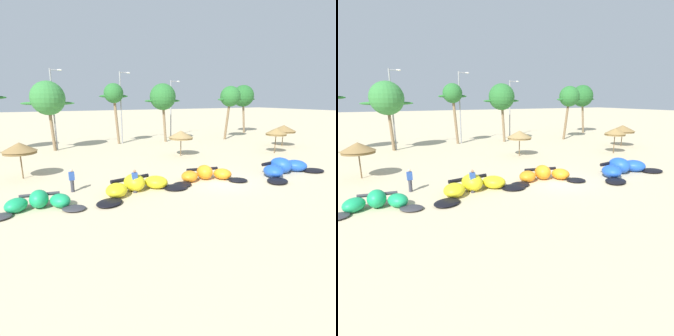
{
  "view_description": "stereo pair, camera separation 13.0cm",
  "coord_description": "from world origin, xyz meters",
  "views": [
    {
      "loc": [
        -12.71,
        -16.6,
        6.25
      ],
      "look_at": [
        -3.51,
        2.0,
        1.0
      ],
      "focal_mm": 29.61,
      "sensor_mm": 36.0,
      "label": 1
    },
    {
      "loc": [
        -12.6,
        -16.65,
        6.25
      ],
      "look_at": [
        -3.51,
        2.0,
        1.0
      ],
      "focal_mm": 29.61,
      "sensor_mm": 36.0,
      "label": 2
    }
  ],
  "objects": [
    {
      "name": "ground_plane",
      "position": [
        0.0,
        0.0,
        0.0
      ],
      "size": [
        260.0,
        260.0,
        0.0
      ],
      "primitive_type": "plane",
      "color": "beige"
    },
    {
      "name": "kite_far_left",
      "position": [
        -12.76,
        0.14,
        0.4
      ],
      "size": [
        5.41,
        2.85,
        1.06
      ],
      "color": "#333338",
      "rests_on": "ground"
    },
    {
      "name": "kite_left",
      "position": [
        -6.62,
        0.48,
        0.45
      ],
      "size": [
        7.03,
        3.83,
        1.18
      ],
      "color": "black",
      "rests_on": "ground"
    },
    {
      "name": "kite_left_of_center",
      "position": [
        -0.81,
        0.74,
        0.43
      ],
      "size": [
        6.18,
        3.5,
        1.13
      ],
      "color": "black",
      "rests_on": "ground"
    },
    {
      "name": "kite_center",
      "position": [
        6.16,
        -0.66,
        0.51
      ],
      "size": [
        7.53,
        4.1,
        1.34
      ],
      "color": "black",
      "rests_on": "ground"
    },
    {
      "name": "beach_umbrella_near_van",
      "position": [
        -13.68,
        7.62,
        2.47
      ],
      "size": [
        2.59,
        2.59,
        2.91
      ],
      "color": "brown",
      "rests_on": "ground"
    },
    {
      "name": "beach_umbrella_middle",
      "position": [
        1.97,
        9.89,
        2.35
      ],
      "size": [
        2.72,
        2.72,
        2.81
      ],
      "color": "brown",
      "rests_on": "ground"
    },
    {
      "name": "beach_umbrella_near_palms",
      "position": [
        12.53,
        6.37,
        2.5
      ],
      "size": [
        2.38,
        2.38,
        2.92
      ],
      "color": "brown",
      "rests_on": "ground"
    },
    {
      "name": "beach_umbrella_outermost",
      "position": [
        17.26,
        9.52,
        2.32
      ],
      "size": [
        3.13,
        3.13,
        2.8
      ],
      "color": "brown",
      "rests_on": "ground"
    },
    {
      "name": "person_near_kites",
      "position": [
        -6.81,
        0.39,
        0.82
      ],
      "size": [
        0.36,
        0.24,
        1.62
      ],
      "color": "#383842",
      "rests_on": "ground"
    },
    {
      "name": "person_by_umbrellas",
      "position": [
        -10.58,
        2.45,
        0.82
      ],
      "size": [
        0.36,
        0.24,
        1.62
      ],
      "color": "#383842",
      "rests_on": "ground"
    },
    {
      "name": "palm_left",
      "position": [
        -10.53,
        19.48,
        6.19
      ],
      "size": [
        5.92,
        3.94,
        8.22
      ],
      "color": "#7F6647",
      "rests_on": "ground"
    },
    {
      "name": "palm_left_of_gap",
      "position": [
        -2.2,
        21.13,
        6.72
      ],
      "size": [
        3.94,
        2.63,
        8.2
      ],
      "color": "#7F6647",
      "rests_on": "ground"
    },
    {
      "name": "palm_center_left",
      "position": [
        4.54,
        19.97,
        6.36
      ],
      "size": [
        5.55,
        3.7,
        8.27
      ],
      "color": "#7F6647",
      "rests_on": "ground"
    },
    {
      "name": "palm_center_right",
      "position": [
        15.03,
        18.13,
        6.4
      ],
      "size": [
        4.6,
        3.07,
        8.03
      ],
      "color": "brown",
      "rests_on": "ground"
    },
    {
      "name": "palm_right_of_gap",
      "position": [
        22.16,
        23.44,
        6.56
      ],
      "size": [
        5.7,
        3.8,
        8.52
      ],
      "color": "#7F6647",
      "rests_on": "ground"
    },
    {
      "name": "lamppost_west",
      "position": [
        -9.92,
        19.61,
        5.29
      ],
      "size": [
        1.44,
        0.24,
        9.58
      ],
      "color": "gray",
      "rests_on": "ground"
    },
    {
      "name": "lamppost_west_center",
      "position": [
        -1.13,
        21.17,
        5.38
      ],
      "size": [
        1.57,
        0.24,
        9.72
      ],
      "color": "gray",
      "rests_on": "ground"
    },
    {
      "name": "lamppost_east_center",
      "position": [
        8.08,
        24.13,
        5.01
      ],
      "size": [
        1.71,
        0.24,
        8.97
      ],
      "color": "gray",
      "rests_on": "ground"
    }
  ]
}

